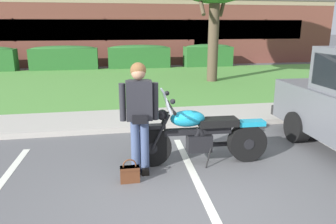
{
  "coord_description": "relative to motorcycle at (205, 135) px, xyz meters",
  "views": [
    {
      "loc": [
        -1.0,
        -3.51,
        2.21
      ],
      "look_at": [
        -0.09,
        1.45,
        0.85
      ],
      "focal_mm": 34.28,
      "sensor_mm": 36.0,
      "label": 1
    }
  ],
  "objects": [
    {
      "name": "brick_building",
      "position": [
        -1.6,
        17.57,
        1.42
      ],
      "size": [
        27.7,
        8.22,
        3.8
      ],
      "color": "brown",
      "rests_on": "ground"
    },
    {
      "name": "concrete_walk",
      "position": [
        -0.49,
        2.73,
        -0.45
      ],
      "size": [
        60.0,
        1.5,
        0.08
      ],
      "primitive_type": "cube",
      "color": "#ADA89E",
      "rests_on": "ground"
    },
    {
      "name": "hedge_center_right",
      "position": [
        0.07,
        12.32,
        0.16
      ],
      "size": [
        3.21,
        0.9,
        1.24
      ],
      "color": "#286028",
      "rests_on": "ground"
    },
    {
      "name": "handbag",
      "position": [
        -1.27,
        -0.47,
        -0.34
      ],
      "size": [
        0.28,
        0.13,
        0.36
      ],
      "color": "#562D19",
      "rests_on": "ground"
    },
    {
      "name": "motorcycle",
      "position": [
        0.0,
        0.0,
        0.0
      ],
      "size": [
        2.24,
        0.82,
        1.26
      ],
      "color": "black",
      "rests_on": "ground"
    },
    {
      "name": "grass_lawn",
      "position": [
        -0.49,
        7.81,
        -0.46
      ],
      "size": [
        60.0,
        8.67,
        0.06
      ],
      "primitive_type": "cube",
      "color": "#518E3D",
      "rests_on": "ground"
    },
    {
      "name": "curb_strip",
      "position": [
        -0.49,
        1.88,
        -0.43
      ],
      "size": [
        60.0,
        0.2,
        0.12
      ],
      "primitive_type": "cube",
      "color": "#ADA89E",
      "rests_on": "ground"
    },
    {
      "name": "ground_plane",
      "position": [
        -0.49,
        -1.25,
        -0.49
      ],
      "size": [
        140.0,
        140.0,
        0.0
      ],
      "primitive_type": "plane",
      "color": "#565659"
    },
    {
      "name": "hedge_center_left",
      "position": [
        -3.72,
        12.32,
        0.16
      ],
      "size": [
        3.32,
        0.9,
        1.24
      ],
      "color": "#286028",
      "rests_on": "ground"
    },
    {
      "name": "stall_stripe_1",
      "position": [
        -0.32,
        -1.05,
        -0.49
      ],
      "size": [
        0.31,
        4.4,
        0.01
      ],
      "primitive_type": "cube",
      "rotation": [
        0.0,
        0.0,
        -0.04
      ],
      "color": "silver",
      "rests_on": "ground"
    },
    {
      "name": "hedge_right",
      "position": [
        3.86,
        12.32,
        0.16
      ],
      "size": [
        2.6,
        0.9,
        1.24
      ],
      "color": "#286028",
      "rests_on": "ground"
    },
    {
      "name": "rider_person",
      "position": [
        -1.08,
        -0.18,
        0.5
      ],
      "size": [
        0.57,
        0.31,
        1.7
      ],
      "color": "black",
      "rests_on": "ground"
    }
  ]
}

